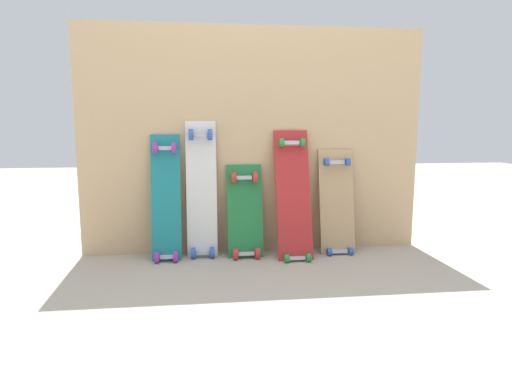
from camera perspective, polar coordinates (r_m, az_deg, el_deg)
name	(u,v)px	position (r m, az deg, el deg)	size (l,w,h in m)	color
ground_plane	(255,252)	(3.07, -0.16, -7.59)	(12.00, 12.00, 0.00)	#A89E8E
plywood_wall_panel	(253,141)	(3.01, -0.33, 6.38)	(2.25, 0.04, 1.48)	tan
skateboard_teal	(166,202)	(2.92, -11.25, -1.29)	(0.18, 0.24, 0.85)	#197A7F
skateboard_white	(202,194)	(2.94, -6.85, -0.23)	(0.19, 0.18, 0.93)	silver
skateboard_green	(245,216)	(2.94, -1.39, -2.99)	(0.23, 0.23, 0.65)	#1E7238
skateboard_red	(294,200)	(2.92, 4.74, -1.00)	(0.22, 0.32, 0.88)	#B22626
skateboard_natural	(337,207)	(3.07, 10.13, -1.83)	(0.23, 0.21, 0.76)	tan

